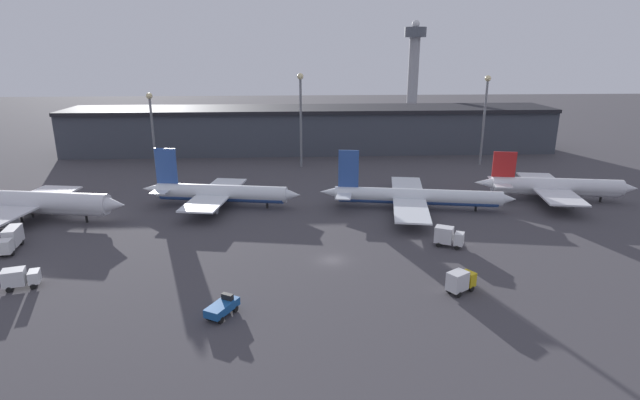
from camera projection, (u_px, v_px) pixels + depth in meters
The scene contains 15 objects.
ground at pixel (332, 260), 85.51m from camera, with size 600.00×600.00×0.00m, color #423F44.
terminal_building at pixel (311, 129), 172.68m from camera, with size 164.95×22.09×15.07m.
airplane_0 at pixel (30, 203), 104.13m from camera, with size 42.09×28.20×13.43m.
airplane_1 at pixel (219, 193), 113.30m from camera, with size 37.07×27.77×13.21m.
airplane_2 at pixel (414, 196), 111.52m from camera, with size 43.26×35.80×13.10m.
airplane_3 at pixel (554, 187), 117.48m from camera, with size 37.04×29.16×11.51m.
service_vehicle_0 at pixel (460, 281), 73.68m from camera, with size 5.06×4.36×3.51m.
service_vehicle_1 at pixel (20, 278), 75.14m from camera, with size 5.47×3.72×3.13m.
service_vehicle_2 at pixel (222, 307), 67.58m from camera, with size 4.55×5.68×2.66m.
service_vehicle_3 at pixel (11, 239), 89.25m from camera, with size 3.51×8.17×3.81m.
service_vehicle_4 at pixel (448, 236), 90.71m from camera, with size 5.56×4.31×3.70m.
lamp_post_0 at pixel (152, 120), 145.44m from camera, with size 1.80×1.80×22.34m.
lamp_post_1 at pixel (301, 109), 146.82m from camera, with size 1.80×1.80×27.67m.
lamp_post_2 at pixel (485, 109), 149.80m from camera, with size 1.80×1.80×26.91m.
control_tower at pixel (414, 68), 210.58m from camera, with size 9.00×9.00×45.50m.
Camera 1 is at (-6.29, -78.42, 35.11)m, focal length 28.00 mm.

